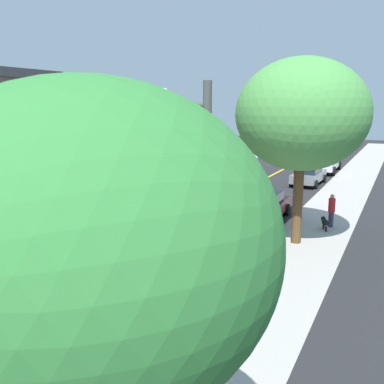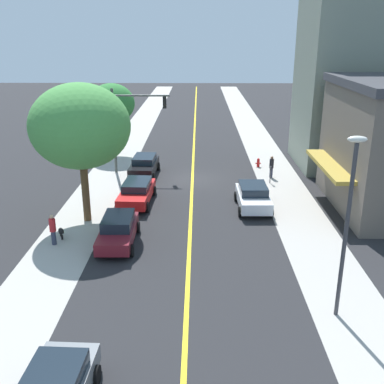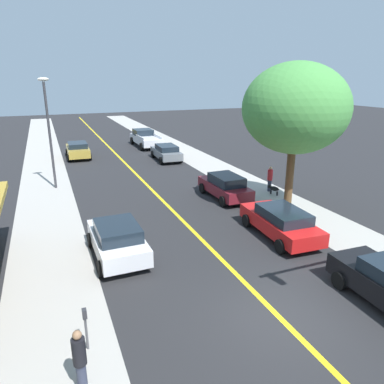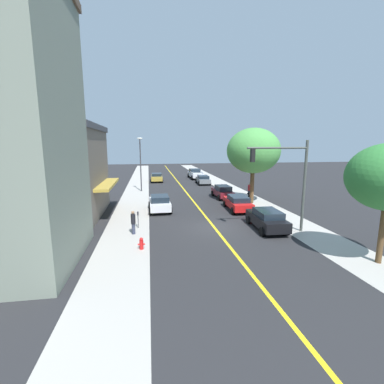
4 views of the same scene
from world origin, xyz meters
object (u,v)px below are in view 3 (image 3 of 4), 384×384
grey_sedan_right_curb (166,152)px  small_dog (273,189)px  white_sedan_left_curb (117,239)px  pedestrian_red_shirt (270,178)px  gold_sedan_left_curb (78,150)px  street_tree_left_near (295,109)px  maroon_sedan_right_curb (225,186)px  white_pickup_truck (145,138)px  red_sedan_right_curb (281,222)px  pedestrian_black_shirt (80,359)px  street_lamp (48,123)px  parking_meter (85,323)px

grey_sedan_right_curb → small_dog: (3.23, -12.11, -0.35)m
white_sedan_left_curb → pedestrian_red_shirt: bearing=-64.9°
white_sedan_left_curb → gold_sedan_left_curb: bearing=-1.9°
street_tree_left_near → white_sedan_left_curb: (-10.08, -2.07, -4.84)m
white_sedan_left_curb → gold_sedan_left_curb: 20.75m
maroon_sedan_right_curb → pedestrian_red_shirt: bearing=-88.0°
grey_sedan_right_curb → white_pickup_truck: 7.39m
grey_sedan_right_curb → pedestrian_red_shirt: 11.89m
street_tree_left_near → white_pickup_truck: (-2.37, 22.09, -4.76)m
maroon_sedan_right_curb → red_sedan_right_curb: bearing=177.3°
maroon_sedan_right_curb → grey_sedan_right_curb: maroon_sedan_right_curb is taller
grey_sedan_right_curb → pedestrian_red_shirt: bearing=-161.2°
gold_sedan_left_curb → pedestrian_black_shirt: bearing=175.6°
street_lamp → gold_sedan_left_curb: size_ratio=1.67×
street_tree_left_near → pedestrian_black_shirt: street_tree_left_near is taller
red_sedan_right_curb → maroon_sedan_right_curb: bearing=0.9°
white_sedan_left_curb → pedestrian_red_shirt: 12.32m
grey_sedan_right_curb → white_pickup_truck: white_pickup_truck is taller
red_sedan_right_curb → white_pickup_truck: (0.21, 25.04, 0.11)m
red_sedan_right_curb → maroon_sedan_right_curb: maroon_sedan_right_curb is taller
parking_meter → white_pickup_truck: size_ratio=0.22×
white_sedan_left_curb → maroon_sedan_right_curb: white_sedan_left_curb is taller
pedestrian_red_shirt → grey_sedan_right_curb: bearing=-105.0°
maroon_sedan_right_curb → white_pickup_truck: white_pickup_truck is taller
street_lamp → pedestrian_black_shirt: 18.32m
white_pickup_truck → red_sedan_right_curb: bearing=178.7°
street_tree_left_near → white_pickup_truck: size_ratio=1.37×
gold_sedan_left_curb → pedestrian_red_shirt: size_ratio=2.57×
parking_meter → pedestrian_black_shirt: size_ratio=0.76×
white_pickup_truck → small_dog: bearing=-171.5°
street_lamp → pedestrian_black_shirt: (-0.12, -17.99, -3.49)m
pedestrian_red_shirt → small_dog: bearing=44.3°
grey_sedan_right_curb → pedestrian_black_shirt: (-9.80, -23.26, 0.15)m
street_lamp → gold_sedan_left_curb: 10.20m
maroon_sedan_right_curb → gold_sedan_left_curb: size_ratio=1.01×
street_lamp → small_dog: size_ratio=8.96×
street_tree_left_near → pedestrian_red_shirt: size_ratio=4.81×
pedestrian_red_shirt → red_sedan_right_curb: bearing=28.6°
maroon_sedan_right_curb → pedestrian_black_shirt: size_ratio=2.57×
white_pickup_truck → small_dog: size_ratio=7.32×
gold_sedan_left_curb → white_pickup_truck: bearing=-64.3°
red_sedan_right_curb → white_pickup_truck: size_ratio=0.81×
white_sedan_left_curb → small_dog: 11.86m
street_lamp → red_sedan_right_curb: bearing=-52.5°
white_pickup_truck → street_tree_left_near: bearing=-174.7°
maroon_sedan_right_curb → pedestrian_red_shirt: size_ratio=2.60×
maroon_sedan_right_curb → street_lamp: bearing=56.1°
pedestrian_black_shirt → street_tree_left_near: bearing=76.8°
red_sedan_right_curb → maroon_sedan_right_curb: size_ratio=1.10×
white_pickup_truck → pedestrian_red_shirt: 19.07m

